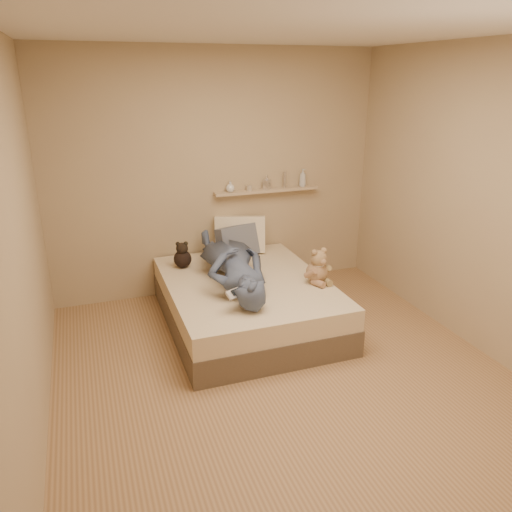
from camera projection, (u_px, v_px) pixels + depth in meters
name	position (u px, v px, depth m)	size (l,w,h in m)	color
room	(286.00, 221.00, 3.67)	(3.80, 3.80, 3.80)	#A17C53
bed	(246.00, 302.00, 4.86)	(1.50, 1.90, 0.45)	brown
game_console	(236.00, 293.00, 4.11)	(0.21, 0.15, 0.07)	#B9BBC1
teddy_bear	(318.00, 269.00, 4.69)	(0.28, 0.28, 0.35)	#947251
dark_plush	(182.00, 256.00, 5.08)	(0.18, 0.18, 0.28)	black
pillow_cream	(240.00, 234.00, 5.52)	(0.55, 0.16, 0.40)	beige
pillow_grey	(239.00, 241.00, 5.38)	(0.50, 0.14, 0.34)	slate
person	(233.00, 263.00, 4.71)	(0.57, 1.55, 0.37)	#414D67
wall_shelf	(267.00, 191.00, 5.54)	(1.20, 0.12, 0.03)	tan
shelf_bottles	(268.00, 182.00, 5.51)	(0.96, 0.10, 0.20)	silver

